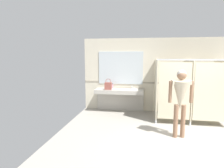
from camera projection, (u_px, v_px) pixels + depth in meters
ground_plane at (208, 150)px, 4.37m from camera, size 7.39×6.02×0.10m
wall_back at (187, 76)px, 6.87m from camera, size 7.39×0.12×2.64m
wall_back_tile_band at (187, 84)px, 6.85m from camera, size 7.39×0.01×0.06m
vanity_counter at (120, 95)px, 7.09m from camera, size 1.73×0.58×0.95m
mirror_panel at (121, 68)px, 7.16m from camera, size 1.63×0.02×1.18m
bathroom_stalls at (189, 89)px, 6.01m from camera, size 2.04×1.34×1.93m
person_standing at (181, 95)px, 4.76m from camera, size 0.59×0.45×1.70m
handbag at (108, 86)px, 6.88m from camera, size 0.24×0.14×0.39m
soap_dispenser at (112, 86)px, 7.18m from camera, size 0.07×0.07×0.18m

